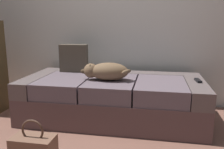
{
  "coord_description": "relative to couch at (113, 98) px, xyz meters",
  "views": [
    {
      "loc": [
        0.47,
        -1.63,
        1.08
      ],
      "look_at": [
        0.0,
        0.9,
        0.52
      ],
      "focal_mm": 38.75,
      "sensor_mm": 36.0,
      "label": 1
    }
  ],
  "objects": [
    {
      "name": "dog_tan",
      "position": [
        -0.05,
        -0.11,
        0.33
      ],
      "size": [
        0.56,
        0.26,
        0.19
      ],
      "color": "brown",
      "rests_on": "couch"
    },
    {
      "name": "throw_pillow",
      "position": [
        -0.54,
        0.27,
        0.41
      ],
      "size": [
        0.34,
        0.13,
        0.34
      ],
      "primitive_type": "cube",
      "rotation": [
        0.0,
        0.0,
        0.03
      ],
      "color": "brown",
      "rests_on": "couch"
    },
    {
      "name": "couch",
      "position": [
        0.0,
        0.0,
        0.0
      ],
      "size": [
        1.98,
        0.94,
        0.47
      ],
      "color": "brown",
      "rests_on": "ground"
    },
    {
      "name": "tv_remote",
      "position": [
        0.91,
        -0.0,
        0.25
      ],
      "size": [
        0.06,
        0.15,
        0.02
      ],
      "primitive_type": "cube",
      "rotation": [
        0.0,
        0.0,
        0.12
      ],
      "color": "black",
      "rests_on": "couch"
    }
  ]
}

